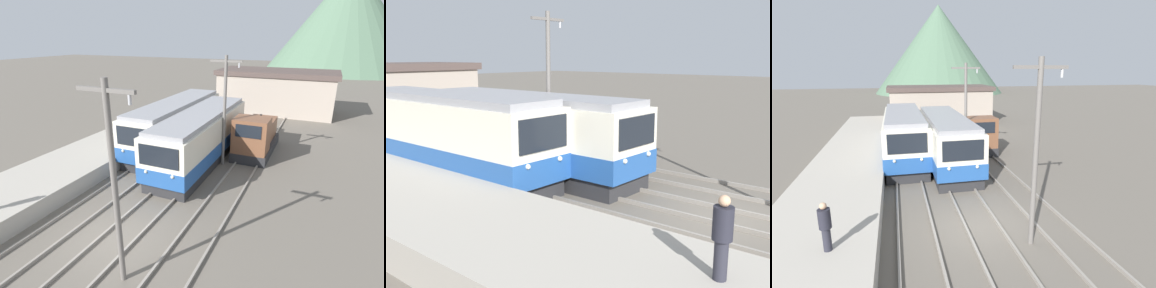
# 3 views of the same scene
# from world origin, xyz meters

# --- Properties ---
(ground_plane) EXTENTS (200.00, 200.00, 0.00)m
(ground_plane) POSITION_xyz_m (0.00, 0.00, 0.00)
(ground_plane) COLOR #665E54
(platform_left) EXTENTS (4.50, 54.00, 0.95)m
(platform_left) POSITION_xyz_m (-6.25, 0.00, 0.48)
(platform_left) COLOR #ADA599
(platform_left) RESTS_ON ground
(track_left) EXTENTS (1.54, 60.00, 0.14)m
(track_left) POSITION_xyz_m (-2.60, 0.00, 0.07)
(track_left) COLOR gray
(track_left) RESTS_ON ground
(track_center) EXTENTS (1.54, 60.00, 0.14)m
(track_center) POSITION_xyz_m (0.20, 0.00, 0.07)
(track_center) COLOR gray
(track_center) RESTS_ON ground
(track_right) EXTENTS (1.54, 60.00, 0.14)m
(track_right) POSITION_xyz_m (3.20, 0.00, 0.07)
(track_right) COLOR gray
(track_right) RESTS_ON ground
(commuter_train_left) EXTENTS (2.84, 11.38, 3.57)m
(commuter_train_left) POSITION_xyz_m (-2.60, 11.04, 1.66)
(commuter_train_left) COLOR #28282B
(commuter_train_left) RESTS_ON ground
(commuter_train_center) EXTENTS (2.84, 11.38, 3.46)m
(commuter_train_center) POSITION_xyz_m (0.20, 9.15, 1.62)
(commuter_train_center) COLOR #28282B
(commuter_train_center) RESTS_ON ground
(shunting_locomotive) EXTENTS (2.40, 5.83, 3.00)m
(shunting_locomotive) POSITION_xyz_m (3.20, 12.25, 1.21)
(shunting_locomotive) COLOR #28282B
(shunting_locomotive) RESTS_ON ground
(catenary_mast_mid) EXTENTS (2.00, 0.20, 7.01)m
(catenary_mast_mid) POSITION_xyz_m (1.71, 9.27, 3.82)
(catenary_mast_mid) COLOR slate
(catenary_mast_mid) RESTS_ON ground
(person_on_platform) EXTENTS (0.38, 0.38, 1.65)m
(person_on_platform) POSITION_xyz_m (-5.50, -1.99, 1.85)
(person_on_platform) COLOR #282833
(person_on_platform) RESTS_ON platform_left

